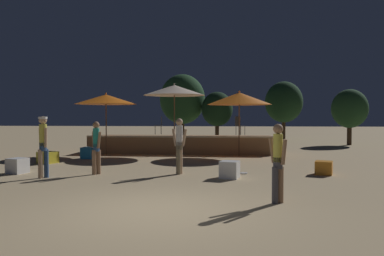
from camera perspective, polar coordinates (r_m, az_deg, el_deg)
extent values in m
plane|color=tan|center=(7.27, -5.57, -12.40)|extent=(120.00, 120.00, 0.00)
cube|color=olive|center=(18.53, -1.52, -2.49)|extent=(8.78, 2.49, 0.80)
cube|color=#CCB793|center=(17.31, -1.97, -1.33)|extent=(8.78, 0.12, 0.08)
cylinder|color=brown|center=(17.46, -2.70, 0.47)|extent=(0.05, 0.05, 2.76)
cone|color=beige|center=(17.50, -2.71, 5.78)|extent=(2.85, 2.85, 0.48)
sphere|color=beige|center=(17.52, -2.71, 6.69)|extent=(0.08, 0.08, 0.08)
cylinder|color=brown|center=(17.74, -12.94, -0.23)|extent=(0.05, 0.05, 2.34)
cone|color=orange|center=(17.75, -12.97, 4.28)|extent=(2.82, 2.82, 0.45)
sphere|color=orange|center=(17.76, -12.98, 5.14)|extent=(0.08, 0.08, 0.08)
cylinder|color=brown|center=(16.91, 7.19, -0.36)|extent=(0.05, 0.05, 2.31)
cone|color=orange|center=(16.91, 7.21, 4.48)|extent=(2.87, 2.87, 0.55)
sphere|color=orange|center=(16.93, 7.21, 5.54)|extent=(0.08, 0.08, 0.08)
cube|color=orange|center=(12.18, 19.45, -5.75)|extent=(0.62, 0.62, 0.41)
cube|color=white|center=(10.90, 5.76, -6.32)|extent=(0.63, 0.63, 0.49)
cube|color=yellow|center=(15.29, -21.12, -4.20)|extent=(0.77, 0.77, 0.44)
cube|color=white|center=(12.96, -25.05, -5.23)|extent=(0.63, 0.63, 0.47)
cube|color=#2D9EDB|center=(16.40, -15.54, -3.68)|extent=(0.55, 0.55, 0.48)
cylinder|color=#3F3F47|center=(7.88, 12.55, -8.53)|extent=(0.13, 0.13, 0.75)
cylinder|color=#997051|center=(8.00, 13.31, -8.39)|extent=(0.13, 0.13, 0.75)
cylinder|color=#3F3F47|center=(7.87, 12.96, -5.20)|extent=(0.19, 0.19, 0.24)
cylinder|color=#D8D14C|center=(7.84, 12.97, -2.97)|extent=(0.19, 0.19, 0.57)
cylinder|color=#997051|center=(7.74, 13.84, -3.57)|extent=(0.15, 0.16, 0.52)
cylinder|color=#997051|center=(7.95, 12.12, -3.41)|extent=(0.17, 0.18, 0.52)
sphere|color=#997051|center=(7.82, 12.99, -0.13)|extent=(0.20, 0.20, 0.20)
cylinder|color=#2D4C7F|center=(11.71, -21.32, -5.05)|extent=(0.13, 0.13, 0.83)
cylinder|color=tan|center=(11.64, -22.10, -5.10)|extent=(0.13, 0.13, 0.83)
cylinder|color=#2D4C7F|center=(11.62, -21.74, -2.66)|extent=(0.21, 0.21, 0.24)
cylinder|color=#D8D14C|center=(11.60, -21.76, -1.01)|extent=(0.21, 0.21, 0.63)
cylinder|color=tan|center=(11.77, -22.10, -1.31)|extent=(0.14, 0.13, 0.57)
cylinder|color=tan|center=(11.45, -21.40, -1.38)|extent=(0.13, 0.13, 0.56)
sphere|color=tan|center=(11.59, -21.78, 1.11)|extent=(0.22, 0.22, 0.22)
cylinder|color=white|center=(11.59, -21.78, 1.44)|extent=(0.25, 0.25, 0.07)
cylinder|color=#997051|center=(11.86, -14.69, -5.09)|extent=(0.13, 0.13, 0.75)
cylinder|color=#997051|center=(11.94, -14.04, -5.04)|extent=(0.13, 0.13, 0.75)
cylinder|color=#2D4C7F|center=(11.86, -14.38, -2.89)|extent=(0.19, 0.19, 0.24)
cylinder|color=teal|center=(11.84, -14.39, -1.41)|extent=(0.19, 0.19, 0.57)
cylinder|color=#997051|center=(11.71, -13.99, -1.79)|extent=(0.20, 0.18, 0.51)
cylinder|color=#997051|center=(11.97, -14.79, -1.72)|extent=(0.12, 0.12, 0.51)
sphere|color=#997051|center=(11.82, -14.41, 0.47)|extent=(0.20, 0.20, 0.20)
cylinder|color=#72664C|center=(11.50, -2.12, -5.13)|extent=(0.13, 0.13, 0.79)
cylinder|color=tan|center=(11.65, -1.77, -5.04)|extent=(0.13, 0.13, 0.79)
cylinder|color=#72664C|center=(11.52, -1.94, -2.73)|extent=(0.20, 0.20, 0.24)
cylinder|color=white|center=(11.50, -1.95, -1.13)|extent=(0.20, 0.20, 0.61)
cylinder|color=tan|center=(11.44, -1.18, -1.49)|extent=(0.19, 0.13, 0.55)
cylinder|color=tan|center=(11.58, -2.70, -1.45)|extent=(0.19, 0.13, 0.55)
sphere|color=tan|center=(11.49, -1.95, 0.93)|extent=(0.22, 0.22, 0.22)
cylinder|color=#2D3338|center=(19.06, -5.65, -0.26)|extent=(0.02, 0.02, 0.45)
cylinder|color=#2D3338|center=(18.76, -5.63, -0.29)|extent=(0.02, 0.02, 0.45)
cylinder|color=#2D3338|center=(19.07, -4.75, -0.26)|extent=(0.02, 0.02, 0.45)
cylinder|color=#2D3338|center=(18.77, -4.71, -0.29)|extent=(0.02, 0.02, 0.45)
cylinder|color=#2D3338|center=(18.91, -5.19, 0.41)|extent=(0.40, 0.40, 0.02)
cube|color=#2D3338|center=(18.91, -4.67, 1.09)|extent=(0.10, 0.36, 0.45)
cylinder|color=#2D3338|center=(18.15, 8.06, -0.37)|extent=(0.02, 0.02, 0.45)
cylinder|color=#2D3338|center=(18.38, 7.44, -0.34)|extent=(0.02, 0.02, 0.45)
cylinder|color=#2D3338|center=(17.96, 7.34, -0.39)|extent=(0.02, 0.02, 0.45)
cylinder|color=#2D3338|center=(18.19, 6.72, -0.36)|extent=(0.02, 0.02, 0.45)
cylinder|color=#2D3338|center=(18.16, 7.39, 0.34)|extent=(0.40, 0.40, 0.02)
cube|color=#2D3338|center=(18.05, 6.98, 1.05)|extent=(0.25, 0.30, 0.45)
cylinder|color=white|center=(11.81, 7.86, -6.82)|extent=(0.25, 0.25, 0.03)
cylinder|color=#3D2B1C|center=(25.21, 22.85, -0.95)|extent=(0.28, 0.28, 1.28)
ellipsoid|color=#1E4223|center=(25.19, 22.89, 2.74)|extent=(2.19, 2.19, 2.41)
cylinder|color=#3D2B1C|center=(29.28, 13.79, -0.19)|extent=(0.28, 0.28, 1.60)
ellipsoid|color=#19381E|center=(29.29, 13.82, 3.87)|extent=(2.83, 2.83, 3.12)
cylinder|color=#3D2B1C|center=(27.66, -1.47, -0.30)|extent=(0.28, 0.28, 1.55)
ellipsoid|color=#1E4223|center=(27.67, -1.47, 4.41)|extent=(3.33, 3.33, 3.66)
cylinder|color=#3D2B1C|center=(26.64, 3.84, -0.64)|extent=(0.28, 0.28, 1.31)
ellipsoid|color=black|center=(26.62, 3.85, 2.91)|extent=(2.21, 2.21, 2.43)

